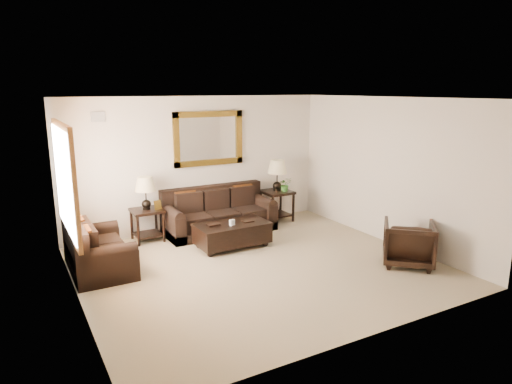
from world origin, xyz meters
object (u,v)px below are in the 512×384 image
loveseat (96,252)px  coffee_table (232,232)px  end_table_left (146,199)px  end_table_right (277,181)px  sofa (218,216)px  armchair (409,241)px

loveseat → coffee_table: loveseat is taller
end_table_left → coffee_table: (1.25, -1.11, -0.53)m
end_table_right → coffee_table: 2.05m
end_table_left → sofa: bearing=-4.4°
end_table_left → end_table_right: 2.88m
loveseat → end_table_left: (1.14, 1.06, 0.50)m
loveseat → armchair: 5.06m
end_table_left → armchair: 4.74m
loveseat → end_table_left: end_table_left is taller
end_table_left → loveseat: bearing=-137.1°
sofa → coffee_table: 1.02m
sofa → end_table_left: end_table_left is taller
loveseat → end_table_right: bearing=-75.5°
armchair → end_table_left: bearing=-0.5°
end_table_right → armchair: size_ratio=1.67×
loveseat → end_table_right: (4.02, 1.04, 0.56)m
coffee_table → sofa: bearing=79.0°
end_table_left → end_table_right: end_table_right is taller
end_table_right → coffee_table: size_ratio=1.00×
coffee_table → loveseat: bearing=177.9°
coffee_table → armchair: size_ratio=1.66×
sofa → end_table_right: (1.45, 0.09, 0.55)m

